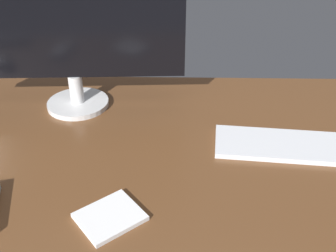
% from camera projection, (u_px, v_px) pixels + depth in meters
% --- Properties ---
extents(desk, '(1.40, 0.84, 0.02)m').
position_uv_depth(desk, '(146.00, 152.00, 1.04)').
color(desk, brown).
rests_on(desk, ground).
extents(monitor, '(0.63, 0.18, 0.47)m').
position_uv_depth(monitor, '(67.00, 22.00, 1.09)').
color(monitor, silver).
rests_on(monitor, desk).
extents(keyboard, '(0.44, 0.18, 0.01)m').
position_uv_depth(keyboard, '(300.00, 146.00, 1.04)').
color(keyboard, silver).
rests_on(keyboard, desk).
extents(notepad, '(0.16, 0.16, 0.01)m').
position_uv_depth(notepad, '(110.00, 217.00, 0.83)').
color(notepad, white).
rests_on(notepad, desk).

